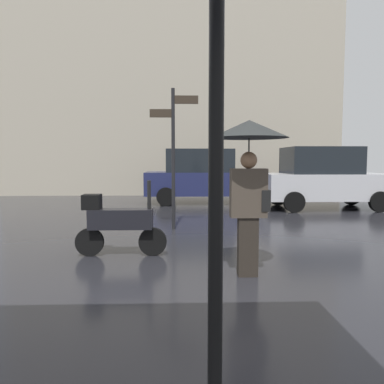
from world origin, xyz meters
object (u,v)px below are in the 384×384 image
pedestrian_with_umbrella (249,154)px  parked_scooter (118,222)px  parked_car_left (203,176)px  street_signpost (173,145)px  parked_car_right (324,178)px

pedestrian_with_umbrella → parked_scooter: pedestrian_with_umbrella is taller
parked_scooter → parked_car_left: size_ratio=0.34×
street_signpost → pedestrian_with_umbrella: bearing=-73.2°
pedestrian_with_umbrella → street_signpost: 3.66m
pedestrian_with_umbrella → parked_car_right: 7.93m
parked_car_right → street_signpost: street_signpost is taller
pedestrian_with_umbrella → street_signpost: size_ratio=0.66×
parked_scooter → street_signpost: street_signpost is taller
parked_scooter → parked_car_left: bearing=84.9°
parked_scooter → parked_car_left: 7.75m
parked_car_left → parked_car_right: size_ratio=1.08×
parked_car_right → street_signpost: 5.99m
parked_car_left → parked_car_right: parked_car_right is taller
pedestrian_with_umbrella → parked_car_left: size_ratio=0.48×
parked_scooter → parked_car_left: parked_car_left is taller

